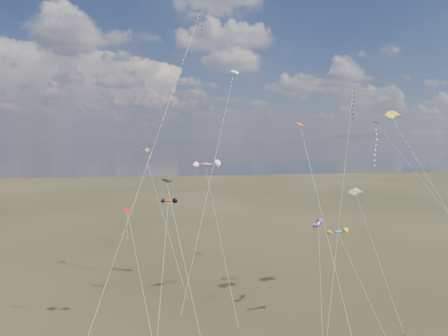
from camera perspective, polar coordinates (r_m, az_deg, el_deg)
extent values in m
cube|color=black|center=(69.69, 18.06, 11.59)|extent=(1.42, 1.41, 0.35)
cylinder|color=silver|center=(58.14, 16.57, -2.91)|extent=(12.28, 19.57, 32.35)
cube|color=#0B1E51|center=(69.07, -3.41, 21.48)|extent=(0.92, 0.90, 0.26)
cylinder|color=silver|center=(53.04, -10.19, 2.64)|extent=(15.08, 25.65, 43.66)
cube|color=black|center=(46.31, -8.22, -1.80)|extent=(1.13, 1.16, 0.33)
cylinder|color=silver|center=(43.04, -5.32, -14.89)|extent=(3.98, 11.02, 18.45)
cube|color=red|center=(49.17, -13.65, -5.80)|extent=(1.18, 1.18, 0.37)
cylinder|color=silver|center=(45.19, -11.57, -16.45)|extent=(3.98, 12.10, 14.82)
cube|color=#0A0953|center=(58.15, 20.93, 6.06)|extent=(0.94, 0.98, 0.34)
cube|color=#D14E01|center=(52.85, 10.82, 6.15)|extent=(1.29, 1.27, 0.43)
cylinder|color=silver|center=(47.59, 14.44, -8.95)|extent=(1.60, 14.63, 25.09)
cylinder|color=silver|center=(62.99, -1.82, -0.67)|extent=(11.08, 24.08, 35.61)
cube|color=#332316|center=(55.51, -6.27, -20.49)|extent=(0.10, 0.10, 0.12)
cylinder|color=silver|center=(57.87, 21.21, -11.52)|extent=(0.13, 12.74, 15.64)
cube|color=#332316|center=(55.47, 24.39, -20.90)|extent=(0.10, 0.10, 0.12)
cylinder|color=silver|center=(62.36, -8.44, -7.31)|extent=(6.31, 10.01, 21.53)
cube|color=#332316|center=(60.85, -5.19, -18.16)|extent=(0.10, 0.10, 0.12)
ellipsoid|color=#E7410E|center=(56.60, -7.96, -4.66)|extent=(2.44, 1.71, 0.88)
cylinder|color=silver|center=(52.72, -8.69, -13.48)|extent=(1.61, 11.49, 14.52)
ellipsoid|color=white|center=(54.13, 13.34, -7.69)|extent=(1.86, 2.36, 0.86)
cylinder|color=silver|center=(52.51, 13.60, -14.98)|extent=(1.92, 6.58, 12.18)
ellipsoid|color=#C20C07|center=(61.54, -2.65, 0.49)|extent=(4.22, 2.82, 1.39)
cylinder|color=silver|center=(55.93, -0.55, -9.88)|extent=(2.49, 14.87, 19.19)
cube|color=#332316|center=(52.56, 2.11, -21.97)|extent=(0.10, 0.10, 0.12)
ellipsoid|color=blue|center=(51.56, 16.00, -8.74)|extent=(2.49, 1.31, 0.78)
cylinder|color=silver|center=(50.77, 19.39, -16.01)|extent=(3.27, 7.47, 11.85)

